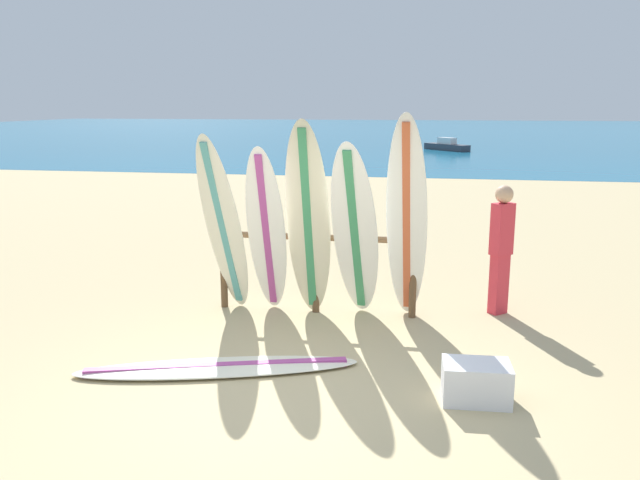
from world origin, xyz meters
The scene contains 12 objects.
ground_plane centered at (0.00, 0.00, 0.00)m, with size 120.00×120.00×0.00m, color tan.
ocean_water centered at (0.00, 58.00, 0.00)m, with size 120.00×80.00×0.01m, color #196B93.
surfboard_rack centered at (-0.13, 2.61, 0.72)m, with size 2.56×0.09×1.13m.
surfboard_leaning_far_left centered at (-1.23, 2.28, 1.16)m, with size 0.64×0.97×2.31m.
surfboard_leaning_left centered at (-0.67, 2.27, 1.09)m, with size 0.53×0.99×2.18m.
surfboard_leaning_center_left centered at (-0.17, 2.32, 1.24)m, with size 0.55×0.73×2.48m.
surfboard_leaning_center centered at (0.41, 2.30, 1.12)m, with size 0.64×1.08×2.25m.
surfboard_leaning_center_right centered at (1.01, 2.35, 1.28)m, with size 0.53×0.97×2.56m.
surfboard_lying_on_sand centered at (-0.76, 0.61, 0.04)m, with size 2.87×1.30×0.08m.
beachgoer_standing centered at (2.17, 2.97, 0.91)m, with size 0.31×0.30×1.65m.
small_boat_offshore centered at (1.97, 32.15, 0.26)m, with size 2.58×2.77×0.71m.
cooler_box centered at (1.75, 0.39, 0.18)m, with size 0.60×0.40×0.36m, color white.
Camera 1 is at (1.31, -5.11, 2.64)m, focal length 35.80 mm.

